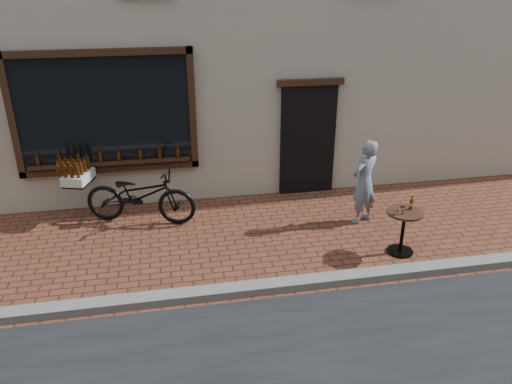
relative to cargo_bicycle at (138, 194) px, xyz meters
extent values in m
plane|color=#5D2E1E|center=(1.43, -2.72, -0.54)|extent=(90.00, 90.00, 0.00)
cube|color=slate|center=(1.43, -2.52, -0.48)|extent=(90.00, 0.25, 0.12)
cube|color=black|center=(-0.47, 0.73, 1.31)|extent=(3.00, 0.06, 2.00)
cube|color=black|center=(-0.47, 0.71, 2.37)|extent=(3.24, 0.10, 0.12)
cube|color=black|center=(-0.47, 0.71, 0.25)|extent=(3.24, 0.10, 0.12)
cube|color=black|center=(-2.03, 0.71, 1.31)|extent=(0.12, 0.10, 2.24)
cube|color=black|center=(1.09, 0.71, 1.31)|extent=(0.12, 0.10, 2.24)
cube|color=black|center=(-0.47, 0.66, 0.38)|extent=(2.90, 0.16, 0.05)
cube|color=black|center=(3.33, 0.74, 0.56)|extent=(1.10, 0.10, 2.20)
cube|color=black|center=(3.33, 0.71, 1.72)|extent=(1.30, 0.10, 0.12)
cylinder|color=#3D1C07|center=(-1.72, 0.66, 0.50)|extent=(0.06, 0.06, 0.19)
cylinder|color=#3D1C07|center=(-1.37, 0.66, 0.50)|extent=(0.06, 0.06, 0.19)
cylinder|color=#3D1C07|center=(-1.01, 0.66, 0.50)|extent=(0.06, 0.06, 0.19)
cylinder|color=#3D1C07|center=(-0.65, 0.66, 0.50)|extent=(0.06, 0.06, 0.19)
cylinder|color=#3D1C07|center=(-0.29, 0.66, 0.50)|extent=(0.06, 0.06, 0.19)
cylinder|color=#3D1C07|center=(0.06, 0.66, 0.50)|extent=(0.06, 0.06, 0.19)
cylinder|color=#3D1C07|center=(0.42, 0.66, 0.50)|extent=(0.06, 0.06, 0.19)
cylinder|color=#3D1C07|center=(0.78, 0.66, 0.50)|extent=(0.06, 0.06, 0.19)
imported|color=black|center=(0.04, -0.01, -0.01)|extent=(2.12, 1.25, 1.05)
cube|color=black|center=(-1.02, 0.31, 0.19)|extent=(0.54, 0.65, 0.03)
cube|color=beige|center=(-1.02, 0.31, 0.28)|extent=(0.55, 0.67, 0.16)
cylinder|color=#3D1C07|center=(-0.97, 0.08, 0.48)|extent=(0.07, 0.07, 0.22)
cylinder|color=#3D1C07|center=(-1.08, 0.11, 0.48)|extent=(0.07, 0.07, 0.22)
cylinder|color=#3D1C07|center=(-1.19, 0.15, 0.48)|extent=(0.07, 0.07, 0.22)
cylinder|color=#3D1C07|center=(-1.30, 0.18, 0.48)|extent=(0.07, 0.07, 0.22)
cylinder|color=#3D1C07|center=(-0.93, 0.21, 0.48)|extent=(0.07, 0.07, 0.22)
cylinder|color=#3D1C07|center=(-1.04, 0.25, 0.48)|extent=(0.07, 0.07, 0.22)
cylinder|color=#3D1C07|center=(-1.15, 0.28, 0.48)|extent=(0.07, 0.07, 0.22)
cylinder|color=#3D1C07|center=(-1.26, 0.31, 0.48)|extent=(0.07, 0.07, 0.22)
cylinder|color=#3D1C07|center=(-0.89, 0.35, 0.48)|extent=(0.07, 0.07, 0.22)
cylinder|color=#3D1C07|center=(-1.00, 0.38, 0.48)|extent=(0.07, 0.07, 0.22)
cylinder|color=#3D1C07|center=(-1.11, 0.41, 0.48)|extent=(0.07, 0.07, 0.22)
cylinder|color=#3D1C07|center=(-1.22, 0.45, 0.48)|extent=(0.07, 0.07, 0.22)
cylinder|color=#3D1C07|center=(-0.85, 0.48, 0.48)|extent=(0.07, 0.07, 0.22)
cylinder|color=black|center=(4.17, -1.89, -0.52)|extent=(0.42, 0.42, 0.03)
cylinder|color=black|center=(4.17, -1.89, -0.18)|extent=(0.06, 0.06, 0.67)
cylinder|color=black|center=(4.17, -1.89, 0.18)|extent=(0.57, 0.57, 0.04)
cylinder|color=gold|center=(4.29, -1.83, 0.29)|extent=(0.06, 0.06, 0.06)
cylinder|color=white|center=(4.08, -1.96, 0.26)|extent=(0.07, 0.07, 0.12)
imported|color=slate|center=(3.95, -0.74, 0.24)|extent=(0.67, 0.59, 1.55)
camera|label=1|loc=(0.57, -8.33, 3.67)|focal=35.00mm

